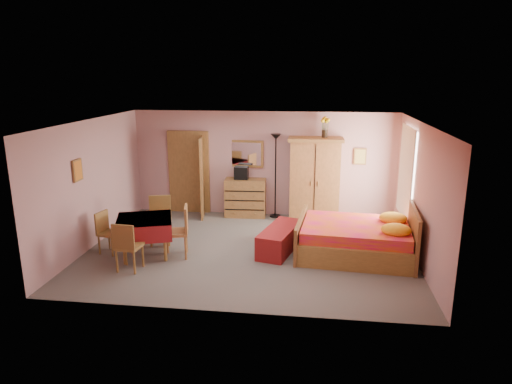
# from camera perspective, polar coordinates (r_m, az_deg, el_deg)

# --- Properties ---
(floor) EXTENTS (6.50, 6.50, 0.00)m
(floor) POSITION_cam_1_polar(r_m,az_deg,el_deg) (9.36, -0.85, -7.27)
(floor) COLOR slate
(floor) RESTS_ON ground
(ceiling) EXTENTS (6.50, 6.50, 0.00)m
(ceiling) POSITION_cam_1_polar(r_m,az_deg,el_deg) (8.73, -0.91, 8.77)
(ceiling) COLOR brown
(ceiling) RESTS_ON wall_back
(wall_back) EXTENTS (6.50, 0.10, 2.60)m
(wall_back) POSITION_cam_1_polar(r_m,az_deg,el_deg) (11.38, 0.92, 3.53)
(wall_back) COLOR tan
(wall_back) RESTS_ON floor
(wall_front) EXTENTS (6.50, 0.10, 2.60)m
(wall_front) POSITION_cam_1_polar(r_m,az_deg,el_deg) (6.60, -3.99, -4.81)
(wall_front) COLOR tan
(wall_front) RESTS_ON floor
(wall_left) EXTENTS (0.10, 5.00, 2.60)m
(wall_left) POSITION_cam_1_polar(r_m,az_deg,el_deg) (9.95, -19.75, 1.03)
(wall_left) COLOR tan
(wall_left) RESTS_ON floor
(wall_right) EXTENTS (0.10, 5.00, 2.60)m
(wall_right) POSITION_cam_1_polar(r_m,az_deg,el_deg) (9.09, 19.83, -0.20)
(wall_right) COLOR tan
(wall_right) RESTS_ON floor
(doorway) EXTENTS (1.06, 0.12, 2.15)m
(doorway) POSITION_cam_1_polar(r_m,az_deg,el_deg) (11.77, -8.34, 2.37)
(doorway) COLOR #9E6B35
(doorway) RESTS_ON floor
(window) EXTENTS (0.08, 1.40, 1.95)m
(window) POSITION_cam_1_polar(r_m,az_deg,el_deg) (10.20, 18.30, 2.33)
(window) COLOR white
(window) RESTS_ON wall_right
(picture_left) EXTENTS (0.04, 0.32, 0.42)m
(picture_left) POSITION_cam_1_polar(r_m,az_deg,el_deg) (9.33, -21.44, 2.54)
(picture_left) COLOR orange
(picture_left) RESTS_ON wall_left
(picture_back) EXTENTS (0.30, 0.04, 0.40)m
(picture_back) POSITION_cam_1_polar(r_m,az_deg,el_deg) (11.29, 12.88, 4.36)
(picture_back) COLOR #D8BF59
(picture_back) RESTS_ON wall_back
(chest_of_drawers) EXTENTS (1.03, 0.55, 0.95)m
(chest_of_drawers) POSITION_cam_1_polar(r_m,az_deg,el_deg) (11.41, -1.32, -0.70)
(chest_of_drawers) COLOR olive
(chest_of_drawers) RESTS_ON floor
(wall_mirror) EXTENTS (0.86, 0.11, 0.68)m
(wall_mirror) POSITION_cam_1_polar(r_m,az_deg,el_deg) (11.38, -1.19, 4.80)
(wall_mirror) COLOR white
(wall_mirror) RESTS_ON wall_back
(stereo) EXTENTS (0.34, 0.25, 0.31)m
(stereo) POSITION_cam_1_polar(r_m,az_deg,el_deg) (11.26, -1.85, 2.40)
(stereo) COLOR black
(stereo) RESTS_ON chest_of_drawers
(floor_lamp) EXTENTS (0.27, 0.27, 2.08)m
(floor_lamp) POSITION_cam_1_polar(r_m,az_deg,el_deg) (11.22, 2.45, 1.99)
(floor_lamp) COLOR black
(floor_lamp) RESTS_ON floor
(wardrobe) EXTENTS (1.31, 0.70, 2.02)m
(wardrobe) POSITION_cam_1_polar(r_m,az_deg,el_deg) (11.07, 7.32, 1.56)
(wardrobe) COLOR #AE703B
(wardrobe) RESTS_ON floor
(sunflower_vase) EXTENTS (0.20, 0.20, 0.49)m
(sunflower_vase) POSITION_cam_1_polar(r_m,az_deg,el_deg) (10.93, 8.61, 8.04)
(sunflower_vase) COLOR yellow
(sunflower_vase) RESTS_ON wardrobe
(bed) EXTENTS (2.38, 1.94, 1.04)m
(bed) POSITION_cam_1_polar(r_m,az_deg,el_deg) (9.17, 12.30, -4.64)
(bed) COLOR #DA1554
(bed) RESTS_ON floor
(bench) EXTENTS (0.88, 1.53, 0.48)m
(bench) POSITION_cam_1_polar(r_m,az_deg,el_deg) (9.28, 3.03, -5.89)
(bench) COLOR maroon
(bench) RESTS_ON floor
(dining_table) EXTENTS (1.31, 1.31, 0.76)m
(dining_table) POSITION_cam_1_polar(r_m,az_deg,el_deg) (9.25, -13.68, -5.47)
(dining_table) COLOR maroon
(dining_table) RESTS_ON floor
(chair_south) EXTENTS (0.45, 0.45, 0.93)m
(chair_south) POSITION_cam_1_polar(r_m,az_deg,el_deg) (8.63, -15.58, -6.49)
(chair_south) COLOR olive
(chair_south) RESTS_ON floor
(chair_north) EXTENTS (0.55, 0.55, 0.99)m
(chair_north) POSITION_cam_1_polar(r_m,az_deg,el_deg) (9.78, -11.92, -3.54)
(chair_north) COLOR #A37437
(chair_north) RESTS_ON floor
(chair_west) EXTENTS (0.46, 0.46, 0.84)m
(chair_west) POSITION_cam_1_polar(r_m,az_deg,el_deg) (9.55, -17.81, -4.87)
(chair_west) COLOR olive
(chair_west) RESTS_ON floor
(chair_east) EXTENTS (0.56, 0.56, 1.02)m
(chair_east) POSITION_cam_1_polar(r_m,az_deg,el_deg) (9.02, -10.00, -4.91)
(chair_east) COLOR #AD703A
(chair_east) RESTS_ON floor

